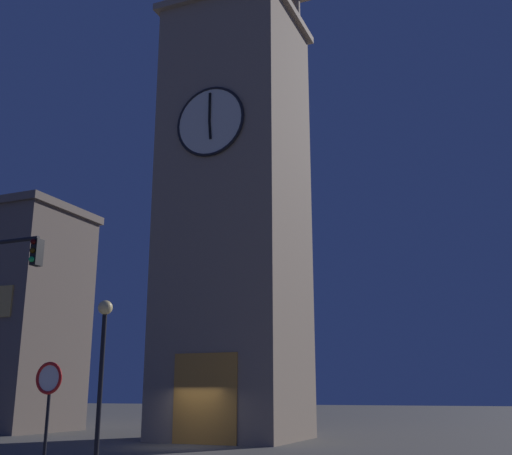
% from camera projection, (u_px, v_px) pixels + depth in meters
% --- Properties ---
extents(ground_plane, '(200.00, 200.00, 0.00)m').
position_uv_depth(ground_plane, '(181.00, 447.00, 26.30)').
color(ground_plane, '#56544F').
extents(clocktower, '(7.23, 6.76, 28.76)m').
position_uv_depth(clocktower, '(235.00, 204.00, 33.35)').
color(clocktower, gray).
rests_on(clocktower, ground_plane).
extents(street_lamp, '(0.44, 0.44, 4.93)m').
position_uv_depth(street_lamp, '(103.00, 350.00, 18.45)').
color(street_lamp, black).
rests_on(street_lamp, ground_plane).
extents(no_horn_sign, '(0.78, 0.14, 2.94)m').
position_uv_depth(no_horn_sign, '(48.00, 388.00, 15.04)').
color(no_horn_sign, black).
rests_on(no_horn_sign, ground_plane).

